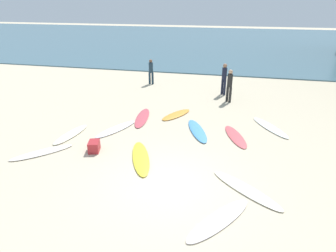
% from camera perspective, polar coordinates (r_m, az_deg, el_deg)
% --- Properties ---
extents(ground_plane, '(120.00, 120.00, 0.00)m').
position_cam_1_polar(ground_plane, '(9.13, -0.21, -11.26)').
color(ground_plane, beige).
extents(ocean_water, '(120.00, 40.00, 0.08)m').
position_cam_1_polar(ocean_water, '(42.06, 11.19, 16.02)').
color(ocean_water, '#426675').
rests_on(ocean_water, ground_plane).
extents(surfboard_0, '(1.89, 1.97, 0.07)m').
position_cam_1_polar(surfboard_0, '(11.73, -23.47, -4.76)').
color(surfboard_0, silver).
rests_on(surfboard_0, ground_plane).
extents(surfboard_1, '(1.41, 2.30, 0.08)m').
position_cam_1_polar(surfboard_1, '(12.86, -10.15, -0.56)').
color(surfboard_1, white).
rests_on(surfboard_1, ground_plane).
extents(surfboard_2, '(0.92, 2.56, 0.07)m').
position_cam_1_polar(surfboard_2, '(13.94, -5.07, 1.64)').
color(surfboard_2, '#D64F5B').
rests_on(surfboard_2, ground_plane).
extents(surfboard_3, '(1.41, 2.47, 0.09)m').
position_cam_1_polar(surfboard_3, '(12.56, 5.75, -0.89)').
color(surfboard_3, '#4893DD').
rests_on(surfboard_3, ground_plane).
extents(surfboard_4, '(1.43, 2.01, 0.08)m').
position_cam_1_polar(surfboard_4, '(14.25, 1.63, 2.25)').
color(surfboard_4, orange).
rests_on(surfboard_4, ground_plane).
extents(surfboard_5, '(2.28, 2.00, 0.07)m').
position_cam_1_polar(surfboard_5, '(9.13, 14.99, -11.91)').
color(surfboard_5, silver).
rests_on(surfboard_5, ground_plane).
extents(surfboard_6, '(1.49, 2.54, 0.09)m').
position_cam_1_polar(surfboard_6, '(10.45, -5.36, -6.21)').
color(surfboard_6, yellow).
rests_on(surfboard_6, ground_plane).
extents(surfboard_7, '(1.71, 2.37, 0.08)m').
position_cam_1_polar(surfboard_7, '(13.60, 19.36, -0.22)').
color(surfboard_7, white).
rests_on(surfboard_7, ground_plane).
extents(surfboard_8, '(0.79, 2.16, 0.08)m').
position_cam_1_polar(surfboard_8, '(12.83, -18.50, -1.53)').
color(surfboard_8, '#EEE6CC').
rests_on(surfboard_8, ground_plane).
extents(surfboard_9, '(1.80, 2.25, 0.06)m').
position_cam_1_polar(surfboard_9, '(7.93, 9.97, -17.65)').
color(surfboard_9, white).
rests_on(surfboard_9, ground_plane).
extents(surfboard_10, '(1.25, 2.26, 0.06)m').
position_cam_1_polar(surfboard_10, '(12.31, 13.07, -1.99)').
color(surfboard_10, '#DA5459').
rests_on(surfboard_10, ground_plane).
extents(beachgoer_near, '(0.34, 0.30, 1.65)m').
position_cam_1_polar(beachgoer_near, '(19.56, -3.37, 10.79)').
color(beachgoer_near, '#1E3342').
rests_on(beachgoer_near, ground_plane).
extents(beachgoer_mid, '(0.40, 0.40, 1.85)m').
position_cam_1_polar(beachgoer_mid, '(17.48, 10.94, 9.32)').
color(beachgoer_mid, '#191E33').
rests_on(beachgoer_mid, ground_plane).
extents(beachgoer_far, '(0.39, 0.39, 1.80)m').
position_cam_1_polar(beachgoer_far, '(16.25, 11.98, 8.04)').
color(beachgoer_far, black).
rests_on(beachgoer_far, ground_plane).
extents(beach_cooler, '(0.52, 0.63, 0.40)m').
position_cam_1_polar(beach_cooler, '(11.18, -14.28, -3.88)').
color(beach_cooler, '#B2282D').
rests_on(beach_cooler, ground_plane).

